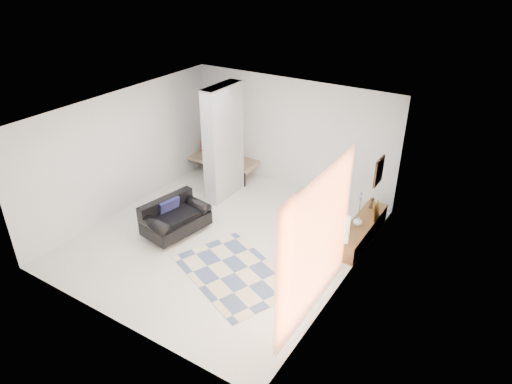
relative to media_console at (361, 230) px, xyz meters
The scene contains 17 objects.
floor 2.96m from the media_console, 148.64° to the right, with size 6.00×6.00×0.00m, color white.
ceiling 3.93m from the media_console, 148.64° to the right, with size 6.00×6.00×0.00m, color white.
wall_back 3.15m from the media_console, 149.84° to the left, with size 6.00×6.00×0.00m, color silver.
wall_front 5.32m from the media_console, 119.06° to the right, with size 6.00×6.00×0.00m, color silver.
wall_left 5.62m from the media_console, 163.75° to the right, with size 6.00×6.00×0.00m, color silver.
wall_right 1.96m from the media_console, 81.49° to the right, with size 6.00×6.00×0.00m, color silver.
partition_column 3.81m from the media_console, behind, with size 0.35×1.20×2.80m, color #A5A9AC.
hallway_door 4.90m from the media_console, 162.87° to the left, with size 0.85×0.06×2.04m, color white.
curtain 2.96m from the media_console, 86.80° to the right, with size 2.55×2.55×0.00m, color orange.
wall_art 1.46m from the media_console, ahead, with size 0.04×0.45×0.55m, color #341F0E.
media_console is the anchor object (origin of this frame).
loveseat 4.04m from the media_console, 151.49° to the right, with size 1.04×1.53×0.76m.
daybed 4.58m from the media_console, 166.29° to the left, with size 2.01×0.90×0.77m.
area_rug 2.93m from the media_console, 123.63° to the right, with size 2.32×1.55×0.01m, color beige.
cylinder_lamp 1.01m from the media_console, 91.29° to the right, with size 0.11×0.11×0.58m, color white.
bronze_figurine 0.77m from the media_console, 94.10° to the left, with size 0.13×0.13×0.25m, color #342617, non-canonical shape.
vase 0.34m from the media_console, 108.34° to the right, with size 0.19×0.19×0.20m, color silver.
Camera 1 is at (4.97, -6.59, 5.53)m, focal length 32.00 mm.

